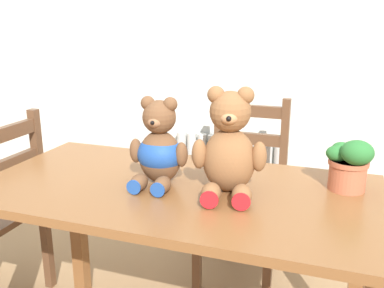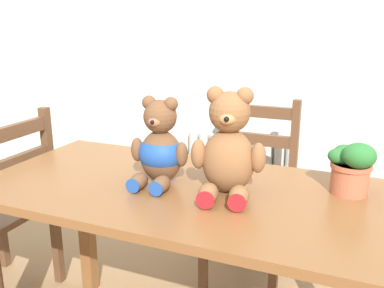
{
  "view_description": "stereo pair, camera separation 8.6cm",
  "coord_description": "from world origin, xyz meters",
  "views": [
    {
      "loc": [
        0.51,
        -0.92,
        1.32
      ],
      "look_at": [
        0.05,
        0.38,
        0.92
      ],
      "focal_mm": 40.0,
      "sensor_mm": 36.0,
      "label": 1
    },
    {
      "loc": [
        0.59,
        -0.89,
        1.32
      ],
      "look_at": [
        0.05,
        0.38,
        0.92
      ],
      "focal_mm": 40.0,
      "sensor_mm": 36.0,
      "label": 2
    }
  ],
  "objects": [
    {
      "name": "potted_plant",
      "position": [
        0.56,
        0.51,
        0.87
      ],
      "size": [
        0.15,
        0.15,
        0.18
      ],
      "color": "#B25B3D",
      "rests_on": "dining_table"
    },
    {
      "name": "radiator",
      "position": [
        -0.11,
        1.5,
        0.29
      ],
      "size": [
        0.68,
        0.1,
        0.65
      ],
      "color": "beige",
      "rests_on": "ground_plane"
    },
    {
      "name": "teddy_bear_left",
      "position": [
        -0.07,
        0.37,
        0.89
      ],
      "size": [
        0.21,
        0.22,
        0.3
      ],
      "rotation": [
        0.0,
        0.0,
        3.2
      ],
      "color": "brown",
      "rests_on": "dining_table"
    },
    {
      "name": "dining_table",
      "position": [
        0.0,
        0.36,
        0.65
      ],
      "size": [
        1.37,
        0.71,
        0.77
      ],
      "color": "brown",
      "rests_on": "ground_plane"
    },
    {
      "name": "wall_back",
      "position": [
        0.0,
        1.57,
        1.3
      ],
      "size": [
        8.0,
        0.04,
        2.6
      ],
      "primitive_type": "cube",
      "color": "silver",
      "rests_on": "ground_plane"
    },
    {
      "name": "teddy_bear_right",
      "position": [
        0.18,
        0.37,
        0.92
      ],
      "size": [
        0.25,
        0.27,
        0.35
      ],
      "rotation": [
        0.0,
        0.0,
        3.33
      ],
      "color": "brown",
      "rests_on": "dining_table"
    },
    {
      "name": "wooden_chair_behind",
      "position": [
        0.08,
        1.1,
        0.46
      ],
      "size": [
        0.39,
        0.4,
        0.95
      ],
      "rotation": [
        0.0,
        0.0,
        3.14
      ],
      "color": "brown",
      "rests_on": "ground_plane"
    },
    {
      "name": "wooden_chair_side",
      "position": [
        -0.96,
        0.46,
        0.47
      ],
      "size": [
        0.42,
        0.43,
        0.93
      ],
      "rotation": [
        0.0,
        0.0,
        1.57
      ],
      "color": "brown",
      "rests_on": "ground_plane"
    }
  ]
}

